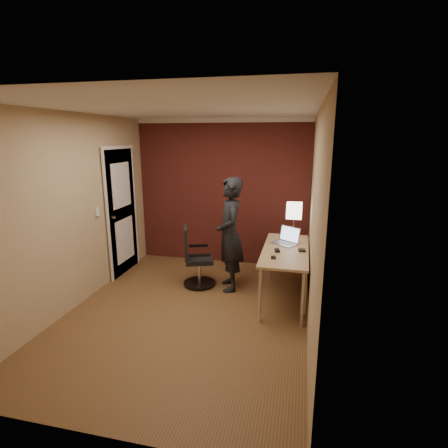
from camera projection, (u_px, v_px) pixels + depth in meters
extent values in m
plane|color=brown|center=(188.00, 311.00, 4.52)|extent=(4.00, 4.00, 0.00)
plane|color=white|center=(183.00, 109.00, 3.91)|extent=(4.00, 4.00, 0.00)
plane|color=tan|center=(223.00, 192.00, 6.11)|extent=(3.00, 0.00, 3.00)
plane|color=tan|center=(88.00, 283.00, 2.32)|extent=(3.00, 0.00, 3.00)
plane|color=tan|center=(76.00, 211.00, 4.54)|extent=(0.00, 4.00, 4.00)
plane|color=tan|center=(314.00, 224.00, 3.89)|extent=(0.00, 4.00, 4.00)
cube|color=maroon|center=(222.00, 192.00, 6.08)|extent=(2.98, 0.06, 2.50)
cube|color=silver|center=(222.00, 120.00, 5.77)|extent=(3.00, 0.08, 0.08)
cube|color=silver|center=(73.00, 91.00, 2.07)|extent=(3.00, 0.08, 0.08)
cube|color=silver|center=(69.00, 114.00, 4.23)|extent=(0.08, 4.00, 0.08)
cube|color=silver|center=(317.00, 110.00, 3.61)|extent=(0.08, 4.00, 0.08)
cube|color=silver|center=(121.00, 213.00, 5.63)|extent=(0.05, 0.82, 2.02)
cube|color=silver|center=(122.00, 213.00, 5.63)|extent=(0.02, 0.92, 2.12)
cylinder|color=silver|center=(113.00, 217.00, 5.31)|extent=(0.05, 0.05, 0.05)
cube|color=silver|center=(97.00, 212.00, 4.98)|extent=(0.02, 0.08, 0.12)
cube|color=tan|center=(286.00, 250.00, 4.69)|extent=(0.60, 1.50, 0.03)
cube|color=tan|center=(306.00, 272.00, 4.70)|extent=(0.02, 1.38, 0.54)
cylinder|color=silver|center=(260.00, 295.00, 4.18)|extent=(0.04, 0.04, 0.70)
cylinder|color=silver|center=(271.00, 257.00, 5.49)|extent=(0.04, 0.04, 0.70)
cylinder|color=silver|center=(303.00, 299.00, 4.07)|extent=(0.04, 0.04, 0.70)
cylinder|color=silver|center=(303.00, 260.00, 5.38)|extent=(0.04, 0.04, 0.70)
cube|color=silver|center=(293.00, 238.00, 5.16)|extent=(0.11, 0.11, 0.01)
cylinder|color=silver|center=(293.00, 228.00, 5.13)|extent=(0.01, 0.01, 0.30)
cube|color=white|center=(294.00, 210.00, 5.06)|extent=(0.22, 0.22, 0.22)
cube|color=silver|center=(284.00, 243.00, 4.90)|extent=(0.40, 0.38, 0.01)
cube|color=silver|center=(290.00, 234.00, 4.95)|extent=(0.30, 0.23, 0.22)
cube|color=#B2CCF2|center=(290.00, 234.00, 4.94)|extent=(0.27, 0.21, 0.19)
cube|color=gray|center=(284.00, 243.00, 4.89)|extent=(0.30, 0.27, 0.00)
cube|color=black|center=(277.00, 250.00, 4.57)|extent=(0.08, 0.11, 0.03)
cube|color=black|center=(273.00, 257.00, 4.34)|extent=(0.08, 0.12, 0.01)
cube|color=black|center=(302.00, 250.00, 4.60)|extent=(0.10, 0.12, 0.02)
cylinder|color=black|center=(200.00, 283.00, 5.31)|extent=(0.49, 0.49, 0.03)
cylinder|color=silver|center=(199.00, 272.00, 5.27)|extent=(0.05, 0.05, 0.36)
cube|color=black|center=(199.00, 260.00, 5.22)|extent=(0.51, 0.51, 0.06)
cube|color=black|center=(186.00, 243.00, 5.13)|extent=(0.16, 0.36, 0.48)
cube|color=black|center=(198.00, 246.00, 5.40)|extent=(0.29, 0.14, 0.03)
cube|color=black|center=(200.00, 255.00, 4.97)|extent=(0.29, 0.14, 0.03)
imported|color=black|center=(230.00, 235.00, 5.02)|extent=(0.57, 0.70, 1.65)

